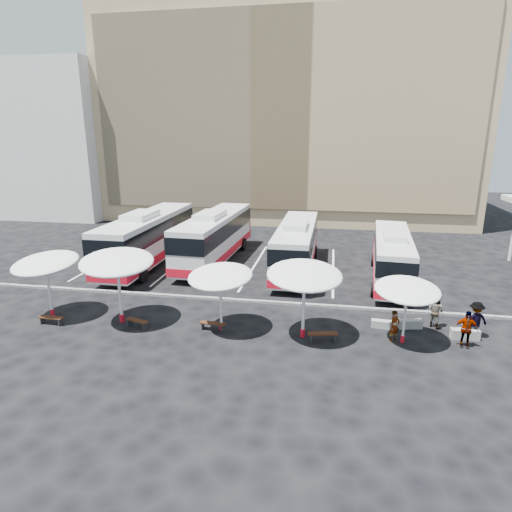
% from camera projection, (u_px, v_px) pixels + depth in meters
% --- Properties ---
extents(ground, '(120.00, 120.00, 0.00)m').
position_uv_depth(ground, '(231.00, 304.00, 25.50)').
color(ground, black).
rests_on(ground, ground).
extents(sandstone_building, '(42.00, 18.25, 29.60)m').
position_uv_depth(sandstone_building, '(289.00, 111.00, 52.32)').
color(sandstone_building, tan).
rests_on(sandstone_building, ground).
extents(apartment_block, '(14.00, 14.00, 18.00)m').
position_uv_depth(apartment_block, '(66.00, 142.00, 54.34)').
color(apartment_block, silver).
rests_on(apartment_block, ground).
extents(curb_divider, '(34.00, 0.25, 0.15)m').
position_uv_depth(curb_divider, '(233.00, 300.00, 25.95)').
color(curb_divider, black).
rests_on(curb_divider, ground).
extents(bay_lines, '(24.15, 12.00, 0.01)m').
position_uv_depth(bay_lines, '(255.00, 266.00, 33.08)').
color(bay_lines, white).
rests_on(bay_lines, ground).
extents(bus_0, '(3.15, 13.41, 4.25)m').
position_uv_depth(bus_0, '(148.00, 236.00, 33.11)').
color(bus_0, silver).
rests_on(bus_0, ground).
extents(bus_1, '(3.44, 13.10, 4.12)m').
position_uv_depth(bus_1, '(215.00, 235.00, 33.86)').
color(bus_1, silver).
rests_on(bus_1, ground).
extents(bus_2, '(2.86, 12.03, 3.82)m').
position_uv_depth(bus_2, '(296.00, 244.00, 31.56)').
color(bus_2, silver).
rests_on(bus_2, ground).
extents(bus_3, '(3.26, 11.23, 3.52)m').
position_uv_depth(bus_3, '(392.00, 255.00, 29.36)').
color(bus_3, silver).
rests_on(bus_3, ground).
extents(sunshade_0, '(4.13, 4.17, 3.61)m').
position_uv_depth(sunshade_0, '(46.00, 263.00, 22.95)').
color(sunshade_0, silver).
rests_on(sunshade_0, ground).
extents(sunshade_1, '(4.99, 5.01, 3.95)m').
position_uv_depth(sunshade_1, '(117.00, 262.00, 22.13)').
color(sunshade_1, silver).
rests_on(sunshade_1, ground).
extents(sunshade_2, '(3.88, 3.91, 3.41)m').
position_uv_depth(sunshade_2, '(220.00, 276.00, 21.33)').
color(sunshade_2, silver).
rests_on(sunshade_2, ground).
extents(sunshade_3, '(4.46, 4.50, 3.81)m').
position_uv_depth(sunshade_3, '(305.00, 275.00, 20.44)').
color(sunshade_3, silver).
rests_on(sunshade_3, ground).
extents(sunshade_4, '(3.22, 3.26, 3.16)m').
position_uv_depth(sunshade_4, '(407.00, 290.00, 20.02)').
color(sunshade_4, silver).
rests_on(sunshade_4, ground).
extents(wood_bench_0, '(1.39, 0.42, 0.42)m').
position_uv_depth(wood_bench_0, '(51.00, 319.00, 22.66)').
color(wood_bench_0, black).
rests_on(wood_bench_0, ground).
extents(wood_bench_1, '(1.39, 0.73, 0.41)m').
position_uv_depth(wood_bench_1, '(137.00, 322.00, 22.30)').
color(wood_bench_1, black).
rests_on(wood_bench_1, ground).
extents(wood_bench_2, '(1.37, 0.45, 0.41)m').
position_uv_depth(wood_bench_2, '(213.00, 324.00, 21.97)').
color(wood_bench_2, black).
rests_on(wood_bench_2, ground).
extents(wood_bench_3, '(1.49, 0.68, 0.44)m').
position_uv_depth(wood_bench_3, '(323.00, 335.00, 20.75)').
color(wood_bench_3, black).
rests_on(wood_bench_3, ground).
extents(conc_bench_0, '(1.11, 0.46, 0.40)m').
position_uv_depth(conc_bench_0, '(382.00, 324.00, 22.28)').
color(conc_bench_0, gray).
rests_on(conc_bench_0, ground).
extents(conc_bench_1, '(1.26, 0.62, 0.45)m').
position_uv_depth(conc_bench_1, '(410.00, 324.00, 22.25)').
color(conc_bench_1, gray).
rests_on(conc_bench_1, ground).
extents(conc_bench_2, '(1.35, 0.53, 0.50)m').
position_uv_depth(conc_bench_2, '(465.00, 334.00, 21.05)').
color(conc_bench_2, gray).
rests_on(conc_bench_2, ground).
extents(passenger_0, '(0.68, 0.67, 1.58)m').
position_uv_depth(passenger_0, '(395.00, 326.00, 20.66)').
color(passenger_0, black).
rests_on(passenger_0, ground).
extents(passenger_1, '(1.07, 1.10, 1.79)m').
position_uv_depth(passenger_1, '(436.00, 311.00, 22.22)').
color(passenger_1, black).
rests_on(passenger_1, ground).
extents(passenger_2, '(1.11, 0.58, 1.82)m').
position_uv_depth(passenger_2, '(466.00, 329.00, 20.07)').
color(passenger_2, black).
rests_on(passenger_2, ground).
extents(passenger_3, '(1.34, 0.95, 1.88)m').
position_uv_depth(passenger_3, '(475.00, 320.00, 21.00)').
color(passenger_3, black).
rests_on(passenger_3, ground).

